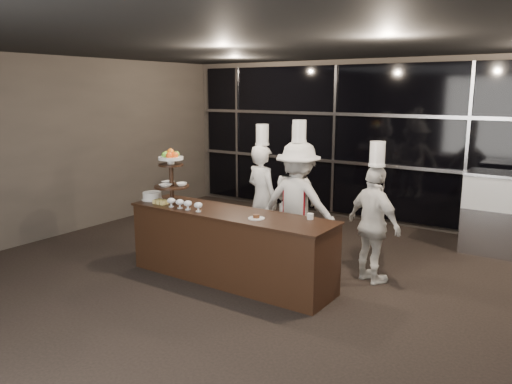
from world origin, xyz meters
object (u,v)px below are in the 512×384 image
Objects in this scene: chef_c at (298,203)px; chef_d at (374,223)px; chef_a at (262,197)px; layer_cake at (152,196)px; display_stand at (171,172)px; chef_b at (297,202)px; buffet_counter at (230,246)px.

chef_c is 1.17m from chef_d.
layer_cake is at bearing -128.57° from chef_a.
layer_cake is 0.15× the size of chef_a.
display_stand is 1.82m from chef_c.
display_stand is 1.86m from chef_b.
display_stand reaches higher than buffet_counter.
chef_c is at bearing -58.34° from chef_b.
chef_c is at bearing 70.60° from buffet_counter.
buffet_counter is 1.22m from chef_c.
buffet_counter is 1.45× the size of chef_a.
chef_d is (1.86, -0.23, -0.07)m from chef_a.
chef_a is (0.68, 1.23, -0.48)m from display_stand.
chef_d is at bearing 21.33° from display_stand.
layer_cake is (-0.34, -0.05, -0.37)m from display_stand.
buffet_counter is at bearing -109.40° from chef_c.
buffet_counter is at bearing 0.01° from display_stand.
chef_a reaches higher than buffet_counter.
chef_a is 0.72m from chef_c.
display_stand is at bearing -179.99° from buffet_counter.
layer_cake is 2.08m from chef_b.
chef_c reaches higher than display_stand.
display_stand is at bearing -141.85° from chef_c.
chef_a is 0.96× the size of chef_c.
chef_d is (1.54, 0.99, 0.32)m from buffet_counter.
buffet_counter is 1.34m from chef_b.
display_stand is 0.36× the size of chef_c.
layer_cake is 2.06m from chef_c.
chef_c reaches higher than layer_cake.
chef_c is 1.12× the size of chef_d.
display_stand is 0.50m from layer_cake.
chef_c reaches higher than buffet_counter.
chef_c is at bearing 38.15° from display_stand.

